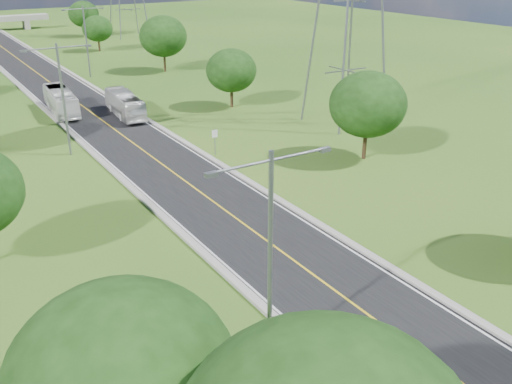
# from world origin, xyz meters

# --- Properties ---
(ground) EXTENTS (260.00, 260.00, 0.00)m
(ground) POSITION_xyz_m (0.00, 60.00, 0.00)
(ground) COLOR #244F16
(ground) RESTS_ON ground
(road) EXTENTS (8.00, 150.00, 0.06)m
(road) POSITION_xyz_m (0.00, 66.00, 0.03)
(road) COLOR black
(road) RESTS_ON ground
(curb_left) EXTENTS (0.50, 150.00, 0.22)m
(curb_left) POSITION_xyz_m (-4.25, 66.00, 0.11)
(curb_left) COLOR gray
(curb_left) RESTS_ON ground
(curb_right) EXTENTS (0.50, 150.00, 0.22)m
(curb_right) POSITION_xyz_m (4.25, 66.00, 0.11)
(curb_right) COLOR gray
(curb_right) RESTS_ON ground
(speed_limit_sign) EXTENTS (0.55, 0.09, 2.40)m
(speed_limit_sign) POSITION_xyz_m (5.20, 37.98, 1.60)
(speed_limit_sign) COLOR slate
(speed_limit_sign) RESTS_ON ground
(streetlight_near_left) EXTENTS (5.90, 0.25, 10.00)m
(streetlight_near_left) POSITION_xyz_m (-6.00, 12.00, 5.94)
(streetlight_near_left) COLOR slate
(streetlight_near_left) RESTS_ON ground
(streetlight_mid_left) EXTENTS (5.90, 0.25, 10.00)m
(streetlight_mid_left) POSITION_xyz_m (-6.00, 45.00, 5.94)
(streetlight_mid_left) COLOR slate
(streetlight_mid_left) RESTS_ON ground
(streetlight_far_right) EXTENTS (5.90, 0.25, 10.00)m
(streetlight_far_right) POSITION_xyz_m (6.00, 78.00, 5.94)
(streetlight_far_right) COLOR slate
(streetlight_far_right) RESTS_ON ground
(tree_la) EXTENTS (7.14, 7.14, 8.30)m
(tree_la) POSITION_xyz_m (-14.00, 8.00, 5.27)
(tree_la) COLOR black
(tree_la) RESTS_ON ground
(tree_rb) EXTENTS (6.72, 6.72, 7.82)m
(tree_rb) POSITION_xyz_m (16.00, 30.00, 4.95)
(tree_rb) COLOR black
(tree_rb) RESTS_ON ground
(tree_rc) EXTENTS (5.88, 5.88, 6.84)m
(tree_rc) POSITION_xyz_m (15.00, 52.00, 4.33)
(tree_rc) COLOR black
(tree_rc) RESTS_ON ground
(tree_rd) EXTENTS (7.14, 7.14, 8.30)m
(tree_rd) POSITION_xyz_m (17.00, 76.00, 5.27)
(tree_rd) COLOR black
(tree_rd) RESTS_ON ground
(tree_re) EXTENTS (5.46, 5.46, 6.35)m
(tree_re) POSITION_xyz_m (14.50, 100.00, 4.02)
(tree_re) COLOR black
(tree_re) RESTS_ON ground
(tree_rf) EXTENTS (6.30, 6.30, 7.33)m
(tree_rf) POSITION_xyz_m (18.00, 120.00, 4.64)
(tree_rf) COLOR black
(tree_rf) RESTS_ON ground
(bus_outbound) EXTENTS (3.04, 9.66, 2.65)m
(bus_outbound) POSITION_xyz_m (2.84, 54.73, 1.38)
(bus_outbound) COLOR silver
(bus_outbound) RESTS_ON road
(bus_inbound) EXTENTS (3.12, 10.12, 2.78)m
(bus_inbound) POSITION_xyz_m (-2.83, 59.92, 1.45)
(bus_inbound) COLOR white
(bus_inbound) RESTS_ON road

